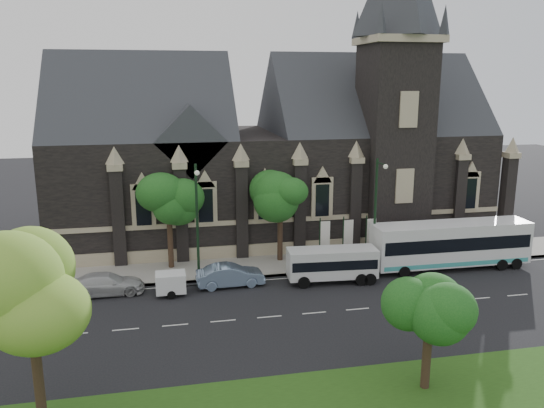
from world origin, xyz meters
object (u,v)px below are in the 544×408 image
object	(u,v)px
shuttle_bus	(332,263)
tree_park_near	(36,288)
tree_walk_right	(282,193)
tour_coach	(451,244)
sedan	(230,275)
tree_park_east	(432,299)
car_far_red	(27,291)
tree_walk_left	(171,199)
car_far_white	(106,284)
street_lamp_mid	(197,217)
banner_flag_left	(323,237)
street_lamp_near	(376,208)
banner_flag_center	(346,236)
banner_flag_right	(369,234)
box_trailer	(171,283)

from	to	relation	value
shuttle_bus	tree_park_near	bearing A→B (deg)	-137.76
shuttle_bus	tree_walk_right	bearing A→B (deg)	119.46
tour_coach	sedan	distance (m)	17.98
tree_park_east	car_far_red	size ratio (longest dim) A/B	1.50
tree_walk_left	car_far_white	world-z (taller)	tree_walk_left
tree_park_east	shuttle_bus	distance (m)	14.83
sedan	tour_coach	bearing A→B (deg)	-91.37
street_lamp_mid	banner_flag_left	world-z (taller)	street_lamp_mid
street_lamp_near	street_lamp_mid	xyz separation A→B (m)	(-14.00, 0.00, 0.00)
tree_walk_left	street_lamp_near	world-z (taller)	street_lamp_near
banner_flag_center	car_far_red	size ratio (longest dim) A/B	0.95
tree_park_near	tree_walk_right	distance (m)	24.58
banner_flag_left	car_far_white	size ratio (longest dim) A/B	0.76
tour_coach	tree_park_near	bearing A→B (deg)	-151.51
tree_walk_left	car_far_red	distance (m)	12.23
banner_flag_right	tree_walk_right	bearing A→B (deg)	166.40
banner_flag_right	box_trailer	distance (m)	16.97
box_trailer	tree_walk_left	bearing A→B (deg)	86.08
banner_flag_right	box_trailer	bearing A→B (deg)	-166.31
banner_flag_left	tree_walk_left	bearing A→B (deg)	171.98
tree_park_near	street_lamp_mid	xyz separation A→B (m)	(7.77, 15.86, -1.30)
tree_park_near	tree_walk_right	size ratio (longest dim) A/B	1.10
tree_park_east	banner_flag_right	world-z (taller)	tree_park_east
car_far_red	street_lamp_near	bearing A→B (deg)	-90.80
banner_flag_left	sedan	xyz separation A→B (m)	(-8.08, -3.15, -1.56)
tree_park_east	box_trailer	bearing A→B (deg)	130.68
car_far_white	car_far_red	bearing A→B (deg)	89.74
banner_flag_left	shuttle_bus	xyz separation A→B (m)	(-0.43, -3.83, -0.88)
tree_walk_left	shuttle_bus	distance (m)	13.58
box_trailer	car_far_white	world-z (taller)	box_trailer
tree_park_near	box_trailer	bearing A→B (deg)	67.75
tree_park_east	tour_coach	distance (m)	18.63
banner_flag_left	tour_coach	world-z (taller)	banner_flag_left
banner_flag_center	banner_flag_right	world-z (taller)	same
sedan	car_far_white	xyz separation A→B (m)	(-8.85, 0.21, -0.05)
tree_park_near	sedan	xyz separation A→B (m)	(9.98, 14.62, -5.59)
tree_walk_right	tree_walk_left	size ratio (longest dim) A/B	1.02
street_lamp_near	banner_flag_right	distance (m)	3.34
tree_walk_right	tour_coach	distance (m)	14.21
tree_walk_left	car_far_white	size ratio (longest dim) A/B	1.44
street_lamp_near	tour_coach	world-z (taller)	street_lamp_near
box_trailer	sedan	xyz separation A→B (m)	(4.35, 0.85, -0.10)
banner_flag_left	car_far_white	world-z (taller)	banner_flag_left
banner_flag_center	box_trailer	xyz separation A→B (m)	(-14.42, -4.00, -1.46)
street_lamp_mid	box_trailer	size ratio (longest dim) A/B	2.97
tour_coach	sedan	size ratio (longest dim) A/B	2.59
banner_flag_left	banner_flag_center	xyz separation A→B (m)	(2.00, 0.00, 0.00)
tree_park_east	banner_flag_center	distance (m)	18.58
street_lamp_mid	banner_flag_right	world-z (taller)	street_lamp_mid
tree_walk_left	banner_flag_left	bearing A→B (deg)	-8.02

